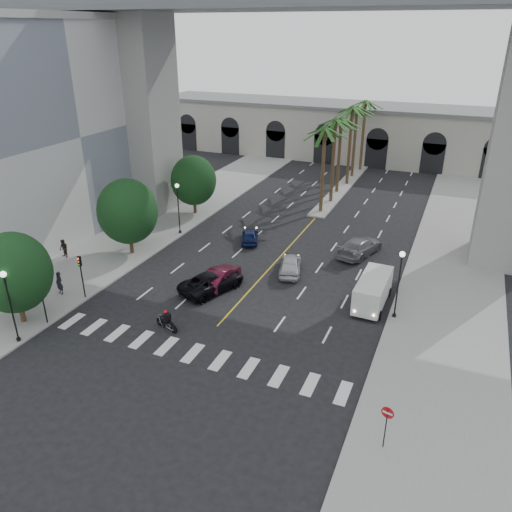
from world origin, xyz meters
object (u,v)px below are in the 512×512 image
Objects in this scene: traffic_signal_near at (42,293)px; car_e at (250,236)px; traffic_signal_far at (81,270)px; lamp_post_left_near at (9,301)px; pedestrian_b at (64,249)px; car_a at (290,265)px; pedestrian_a at (59,283)px; car_c at (212,282)px; do_not_enter_sign at (387,419)px; cargo_van at (373,290)px; car_b at (221,276)px; car_d at (360,246)px; lamp_post_right at (399,279)px; motorcycle_rider at (167,321)px; lamp_post_left_far at (178,204)px.

car_e is (7.31, 19.44, -1.85)m from traffic_signal_near.
car_e is at bearing 64.67° from traffic_signal_far.
lamp_post_left_near reaches higher than pedestrian_b.
car_e is (-5.93, 4.87, -0.11)m from car_a.
car_c is at bearing 38.88° from pedestrian_a.
do_not_enter_sign is (30.85, -11.56, 0.93)m from pedestrian_b.
cargo_van is at bearing 31.25° from pedestrian_a.
lamp_post_left_near is 1.19× the size of car_a.
car_a reaches higher than car_e.
car_a is at bearing 118.92° from car_e.
car_b is at bearing 49.65° from traffic_signal_near.
car_d is at bearing 41.02° from pedestrian_b.
car_b is 19.99m from do_not_enter_sign.
pedestrian_a is (-20.03, -16.97, 0.27)m from car_d.
lamp_post_left_near is at bearing -166.51° from do_not_enter_sign.
cargo_van is at bearing 21.38° from pedestrian_b.
lamp_post_right is 14.47m from car_c.
pedestrian_a is (-10.63, -5.43, 0.31)m from car_c.
lamp_post_right reaches higher than car_b.
pedestrian_b is (-15.40, -1.07, 0.26)m from car_b.
traffic_signal_near is 13.56m from car_b.
lamp_post_left_near is 2.59× the size of motorcycle_rider.
pedestrian_b is (-29.40, -1.32, -2.20)m from lamp_post_right.
lamp_post_right is at bearing -19.33° from lamp_post_left_far.
lamp_post_left_near is 10.22m from motorcycle_rider.
traffic_signal_near is 23.93m from cargo_van.
car_a is at bearing -109.53° from car_c.
do_not_enter_sign is at bearing -0.79° from motorcycle_rider.
pedestrian_b is (-4.57, 5.49, -0.07)m from pedestrian_a.
cargo_van is at bearing 146.32° from lamp_post_right.
lamp_post_right is at bearing 29.69° from lamp_post_left_near.
car_b is at bearing 64.61° from car_d.
motorcycle_rider is 1.19× the size of pedestrian_b.
car_a is 8.08m from cargo_van.
cargo_van is 2.01× the size of do_not_enter_sign.
car_e is at bearing 110.53° from motorcycle_rider.
cargo_van is (12.29, 2.65, 0.49)m from car_c.
traffic_signal_near is 1.36× the size of do_not_enter_sign.
car_d is (9.21, 10.41, 0.07)m from car_b.
car_d is 27.16m from pedestrian_b.
pedestrian_b is at bearing 14.55° from car_e.
lamp_post_right is 29.51m from pedestrian_b.
car_a is at bearing 47.76° from traffic_signal_near.
traffic_signal_near reaches higher than car_d.
lamp_post_left_far reaches higher than traffic_signal_far.
lamp_post_right is 0.99× the size of cargo_van.
lamp_post_left_far is 7.90m from car_e.
lamp_post_right is at bearing 27.18° from pedestrian_a.
traffic_signal_far is at bearing -158.23° from cargo_van.
traffic_signal_far is 0.64× the size of car_d.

